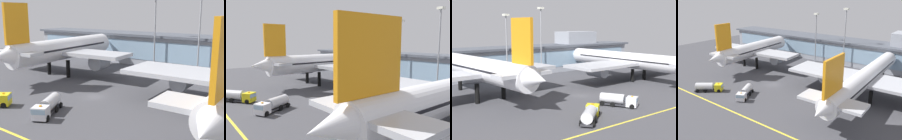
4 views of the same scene
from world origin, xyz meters
TOP-DOWN VIEW (x-y plane):
  - ground_plane at (0.00, 0.00)m, footprint 180.00×180.00m
  - taxiway_centreline_stripe at (0.00, -22.00)m, footprint 144.00×0.50m
  - terminal_building at (2.08, 42.56)m, footprint 120.71×14.00m
  - airliner_near_left at (-21.84, 12.47)m, footprint 40.68×48.72m
  - fuel_tanker_truck at (-12.83, -17.06)m, footprint 8.60×7.51m
  - baggage_tug_near at (-0.16, -13.27)m, footprint 6.39×9.13m
  - apron_light_mast_west at (10.11, 34.47)m, footprint 1.80×1.80m
  - apron_light_mast_centre at (-4.05, 34.40)m, footprint 1.80×1.80m

SIDE VIEW (x-z plane):
  - ground_plane at x=0.00m, z-range 0.00..0.00m
  - taxiway_centreline_stripe at x=0.00m, z-range 0.00..0.01m
  - fuel_tanker_truck at x=-12.83m, z-range 0.06..2.96m
  - baggage_tug_near at x=-0.16m, z-range 0.06..2.96m
  - terminal_building at x=2.08m, z-range -2.09..13.72m
  - airliner_near_left at x=-21.84m, z-range -2.71..17.56m
  - apron_light_mast_centre at x=-4.05m, z-range 3.58..26.02m
  - apron_light_mast_west at x=10.11m, z-range 3.72..28.82m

